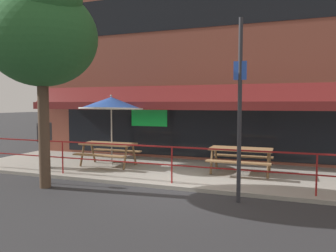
{
  "coord_description": "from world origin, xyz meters",
  "views": [
    {
      "loc": [
        2.84,
        -7.64,
        2.18
      ],
      "look_at": [
        -0.59,
        1.6,
        1.5
      ],
      "focal_mm": 35.0,
      "sensor_mm": 36.0,
      "label": 1
    }
  ],
  "objects": [
    {
      "name": "patio_deck",
      "position": [
        0.0,
        2.0,
        0.05
      ],
      "size": [
        15.0,
        4.0,
        0.1
      ],
      "primitive_type": "cube",
      "color": "#9E998E",
      "rests_on": "ground"
    },
    {
      "name": "patio_umbrella_left",
      "position": [
        -2.78,
        2.02,
        2.18
      ],
      "size": [
        2.14,
        2.14,
        2.38
      ],
      "color": "#B7B2A8",
      "rests_on": "patio_deck"
    },
    {
      "name": "street_sign_pole",
      "position": [
        1.83,
        -0.45,
        2.06
      ],
      "size": [
        0.28,
        0.09,
        4.01
      ],
      "color": "#2D2D33",
      "rests_on": "ground"
    },
    {
      "name": "restaurant_building",
      "position": [
        -0.0,
        4.23,
        3.96
      ],
      "size": [
        15.0,
        1.6,
        7.99
      ],
      "color": "brown",
      "rests_on": "ground"
    },
    {
      "name": "ground_plane",
      "position": [
        0.0,
        0.0,
        0.0
      ],
      "size": [
        120.0,
        120.0,
        0.0
      ],
      "primitive_type": "plane",
      "color": "#2D2D30"
    },
    {
      "name": "street_tree_curbside",
      "position": [
        -2.98,
        -0.95,
        3.97
      ],
      "size": [
        2.88,
        2.59,
        5.49
      ],
      "color": "brown",
      "rests_on": "ground"
    },
    {
      "name": "pedestrian_walking",
      "position": [
        -4.56,
        0.83,
        1.06
      ],
      "size": [
        0.27,
        0.62,
        1.71
      ],
      "color": "#333338",
      "rests_on": "patio_deck"
    },
    {
      "name": "picnic_table_left",
      "position": [
        -2.78,
        1.79,
        0.71
      ],
      "size": [
        1.8,
        1.42,
        0.76
      ],
      "color": "#997047",
      "rests_on": "patio_deck"
    },
    {
      "name": "parking_meter_near",
      "position": [
        -3.31,
        -0.52,
        1.15
      ],
      "size": [
        0.15,
        0.16,
        1.42
      ],
      "color": "gray",
      "rests_on": "ground"
    },
    {
      "name": "patio_railing",
      "position": [
        0.0,
        0.3,
        0.8
      ],
      "size": [
        13.84,
        0.04,
        0.97
      ],
      "color": "maroon",
      "rests_on": "patio_deck"
    },
    {
      "name": "picnic_table_centre",
      "position": [
        1.53,
        2.07,
        0.71
      ],
      "size": [
        1.8,
        1.42,
        0.76
      ],
      "color": "#997047",
      "rests_on": "patio_deck"
    }
  ]
}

